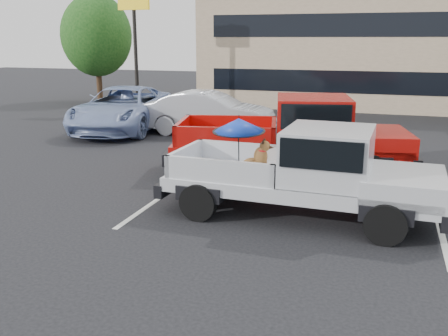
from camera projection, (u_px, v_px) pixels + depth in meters
The scene contains 10 objects.
ground at pixel (272, 238), 9.21m from camera, with size 90.00×90.00×0.00m, color black.
stripe_left at pixel (168, 192), 11.94m from camera, with size 0.12×5.00×0.01m, color silver.
stripe_right at pixel (438, 219), 10.16m from camera, with size 0.12×5.00×0.01m, color silver.
motel_building at pixel (394, 46), 27.13m from camera, with size 20.40×8.40×6.30m.
motel_sign at pixel (134, 15), 23.91m from camera, with size 1.60×0.22×6.00m.
tree_left at pixel (96, 36), 28.09m from camera, with size 3.96×3.96×6.02m.
silver_pickup at pixel (315, 168), 10.01m from camera, with size 5.76×2.28×2.06m.
red_pickup at pixel (305, 133), 13.19m from camera, with size 6.72×3.48×2.11m.
silver_sedan at pixel (209, 113), 19.05m from camera, with size 1.73×4.97×1.64m, color #B6B8BE.
blue_suv at pixel (123, 109), 19.90m from camera, with size 2.85×6.18×1.72m, color #7F93BE.
Camera 1 is at (1.79, -8.44, 3.58)m, focal length 40.00 mm.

